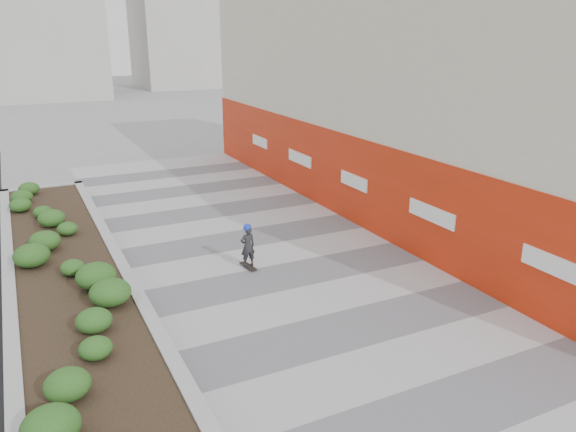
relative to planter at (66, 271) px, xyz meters
name	(u,v)px	position (x,y,z in m)	size (l,w,h in m)	color
ground	(402,369)	(5.50, -7.00, -0.42)	(160.00, 160.00, 0.00)	gray
walkway	(326,306)	(5.50, -4.00, -0.41)	(8.00, 36.00, 0.01)	#A8A8AD
building	(412,100)	(12.48, 1.98, 3.56)	(6.04, 24.08, 8.00)	beige
planter	(66,271)	(0.00, 0.00, 0.00)	(3.00, 18.00, 0.90)	#9E9EA0
manhole_cover	(343,302)	(6.00, -4.00, -0.42)	(0.44, 0.44, 0.01)	#595654
skateboarder	(248,246)	(4.68, -1.04, 0.25)	(0.44, 0.74, 1.32)	beige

